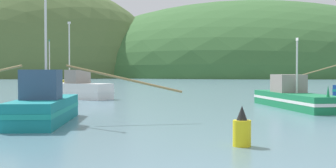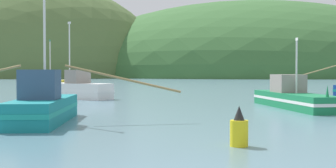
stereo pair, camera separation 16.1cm
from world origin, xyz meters
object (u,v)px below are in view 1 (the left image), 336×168
object	(u,v)px
fishing_boat_white	(74,89)
fishing_boat_yellow	(49,85)
fishing_boat_green	(293,98)
fishing_boat_teal	(44,106)
channel_buoy	(242,130)

from	to	relation	value
fishing_boat_white	fishing_boat_yellow	bearing A→B (deg)	-34.43
fishing_boat_green	fishing_boat_yellow	bearing A→B (deg)	-145.01
fishing_boat_teal	fishing_boat_green	bearing A→B (deg)	-61.57
fishing_boat_white	fishing_boat_teal	bearing A→B (deg)	130.25
fishing_boat_teal	fishing_boat_yellow	xyz separation A→B (m)	(-10.53, 33.12, -0.04)
fishing_boat_white	fishing_boat_teal	size ratio (longest dim) A/B	0.58
fishing_boat_white	fishing_boat_green	size ratio (longest dim) A/B	0.74
channel_buoy	fishing_boat_yellow	bearing A→B (deg)	116.37
fishing_boat_teal	channel_buoy	world-z (taller)	fishing_boat_teal
fishing_boat_white	fishing_boat_yellow	size ratio (longest dim) A/B	0.72
fishing_boat_yellow	fishing_boat_green	bearing A→B (deg)	-138.92
fishing_boat_teal	fishing_boat_white	bearing A→B (deg)	4.33
fishing_boat_white	fishing_boat_teal	xyz separation A→B (m)	(3.70, -19.24, -0.04)
channel_buoy	fishing_boat_teal	bearing A→B (deg)	144.60
fishing_boat_white	channel_buoy	xyz separation A→B (m)	(12.80, -25.71, -0.30)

